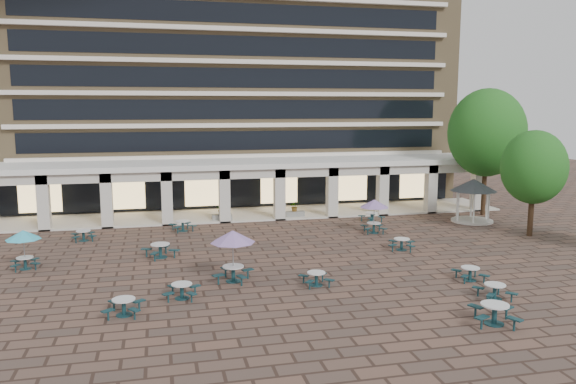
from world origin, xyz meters
name	(u,v)px	position (x,y,z in m)	size (l,w,h in m)	color
ground	(290,265)	(0.00, 0.00, 0.00)	(120.00, 120.00, 0.00)	brown
apartment_building	(229,65)	(0.00, 25.47, 12.60)	(40.00, 15.50, 25.20)	#937953
retail_arcade	(247,178)	(0.00, 14.80, 3.00)	(42.00, 6.60, 4.40)	white
picnic_table_0	(124,305)	(-8.46, -5.76, 0.43)	(1.78, 1.78, 0.72)	#15353F
picnic_table_1	(316,277)	(0.45, -3.77, 0.40)	(1.55, 1.55, 0.67)	#15353F
picnic_table_2	(495,312)	(6.05, -10.11, 0.50)	(2.26, 2.26, 0.84)	#15353F
picnic_table_3	(495,290)	(7.77, -7.50, 0.42)	(1.62, 1.62, 0.71)	#15353F
picnic_table_4	(23,236)	(-14.00, 2.45, 1.80)	(1.83, 1.83, 2.12)	#15353F
picnic_table_5	(182,290)	(-6.01, -4.21, 0.42)	(1.81, 1.81, 0.71)	#15353F
picnic_table_6	(233,239)	(-3.41, -2.23, 2.20)	(2.24, 2.24, 2.59)	#15353F
picnic_table_7	(470,273)	(8.18, -4.75, 0.41)	(1.66, 1.66, 0.69)	#15353F
picnic_table_8	(84,235)	(-11.75, 8.51, 0.41)	(1.72, 1.72, 0.68)	#15353F
picnic_table_9	(160,249)	(-6.92, 3.20, 0.49)	(2.23, 2.23, 0.82)	#15353F
picnic_table_10	(402,243)	(7.38, 1.64, 0.43)	(1.98, 1.98, 0.72)	#15353F
picnic_table_11	(374,205)	(7.47, 6.40, 1.98)	(2.01, 2.01, 2.33)	#15353F
picnic_table_12	(183,225)	(-5.34, 10.00, 0.44)	(1.95, 1.95, 0.74)	#15353F
picnic_table_13	(372,216)	(8.73, 10.00, 0.43)	(1.89, 1.89, 0.73)	#15353F
gazebo	(473,190)	(16.18, 8.36, 2.43)	(3.46, 3.46, 3.22)	beige
tree_east_a	(534,167)	(17.42, 3.23, 4.65)	(4.28, 4.28, 7.12)	#3E2919
tree_east_c	(487,133)	(18.51, 10.62, 6.59)	(6.05, 6.05, 10.08)	#3E2919
planter_left	(222,214)	(-2.28, 12.90, 0.55)	(1.50, 0.79, 1.31)	gray
planter_right	(295,211)	(3.45, 12.90, 0.55)	(1.50, 0.64, 1.32)	gray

